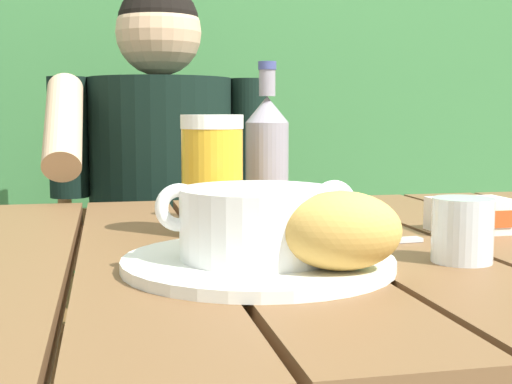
% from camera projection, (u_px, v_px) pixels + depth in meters
% --- Properties ---
extents(dining_table, '(1.39, 0.92, 0.75)m').
position_uv_depth(dining_table, '(264.00, 311.00, 0.90)').
color(dining_table, brown).
rests_on(dining_table, ground_plane).
extents(hedge_backdrop, '(3.18, 0.87, 2.73)m').
position_uv_depth(hedge_backdrop, '(143.00, 24.00, 2.37)').
color(hedge_backdrop, '#3A753D').
rests_on(hedge_backdrop, ground_plane).
extents(chair_near_diner, '(0.50, 0.47, 0.98)m').
position_uv_depth(chair_near_diner, '(158.00, 283.00, 1.78)').
color(chair_near_diner, brown).
rests_on(chair_near_diner, ground_plane).
extents(person_eating, '(0.48, 0.47, 1.20)m').
position_uv_depth(person_eating, '(161.00, 207.00, 1.56)').
color(person_eating, black).
rests_on(person_eating, ground_plane).
extents(serving_plate, '(0.29, 0.29, 0.01)m').
position_uv_depth(serving_plate, '(258.00, 262.00, 0.75)').
color(serving_plate, white).
rests_on(serving_plate, dining_table).
extents(soup_bowl, '(0.22, 0.17, 0.08)m').
position_uv_depth(soup_bowl, '(258.00, 221.00, 0.74)').
color(soup_bowl, white).
rests_on(soup_bowl, serving_plate).
extents(bread_roll, '(0.13, 0.11, 0.08)m').
position_uv_depth(bread_roll, '(341.00, 231.00, 0.68)').
color(bread_roll, gold).
rests_on(bread_roll, serving_plate).
extents(beer_glass, '(0.08, 0.08, 0.16)m').
position_uv_depth(beer_glass, '(212.00, 175.00, 0.94)').
color(beer_glass, gold).
rests_on(beer_glass, dining_table).
extents(beer_bottle, '(0.06, 0.06, 0.24)m').
position_uv_depth(beer_bottle, '(267.00, 158.00, 1.03)').
color(beer_bottle, gray).
rests_on(beer_bottle, dining_table).
extents(water_glass_small, '(0.07, 0.07, 0.07)m').
position_uv_depth(water_glass_small, '(462.00, 230.00, 0.77)').
color(water_glass_small, silver).
rests_on(water_glass_small, dining_table).
extents(butter_tub, '(0.11, 0.08, 0.05)m').
position_uv_depth(butter_tub, '(472.00, 215.00, 0.97)').
color(butter_tub, white).
rests_on(butter_tub, dining_table).
extents(table_knife, '(0.17, 0.03, 0.01)m').
position_uv_depth(table_knife, '(347.00, 242.00, 0.87)').
color(table_knife, silver).
rests_on(table_knife, dining_table).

